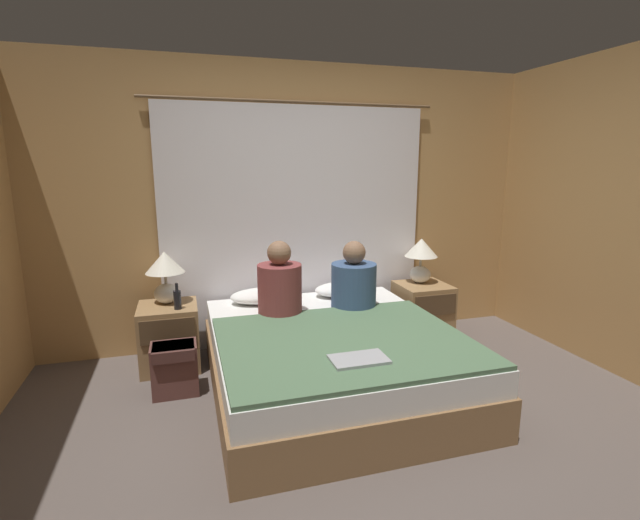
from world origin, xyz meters
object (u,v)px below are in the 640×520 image
at_px(nightstand_right, 422,311).
at_px(lamp_left, 165,271).
at_px(backpack_on_floor, 175,366).
at_px(nightstand_left, 169,336).
at_px(bed, 331,359).
at_px(lamp_right, 421,255).
at_px(pillow_right, 344,289).
at_px(beer_bottle_on_left_stand, 177,299).
at_px(pillow_left, 262,296).
at_px(laptop_on_bed, 359,359).
at_px(person_left_in_bed, 280,285).
at_px(person_right_in_bed, 354,282).

height_order(nightstand_right, lamp_left, lamp_left).
bearing_deg(lamp_left, backpack_on_floor, -85.70).
relative_size(nightstand_left, nightstand_right, 1.00).
bearing_deg(bed, lamp_right, 35.28).
distance_m(bed, backpack_on_floor, 1.13).
relative_size(pillow_right, backpack_on_floor, 1.44).
distance_m(nightstand_right, beer_bottle_on_left_stand, 2.24).
xyz_separation_m(nightstand_left, beer_bottle_on_left_stand, (0.08, -0.12, 0.34)).
bearing_deg(pillow_left, laptop_on_bed, -76.63).
bearing_deg(lamp_left, pillow_left, -1.64).
bearing_deg(beer_bottle_on_left_stand, person_left_in_bed, -13.84).
bearing_deg(pillow_left, person_left_in_bed, -77.06).
relative_size(nightstand_right, backpack_on_floor, 1.40).
height_order(nightstand_right, backpack_on_floor, nightstand_right).
relative_size(nightstand_left, person_left_in_bed, 0.88).
distance_m(nightstand_right, lamp_left, 2.35).
bearing_deg(pillow_right, person_left_in_bed, -151.39).
bearing_deg(laptop_on_bed, nightstand_left, 129.14).
distance_m(pillow_left, backpack_on_floor, 0.96).
relative_size(bed, nightstand_left, 3.78).
distance_m(lamp_left, person_left_in_bed, 0.94).
height_order(person_left_in_bed, laptop_on_bed, person_left_in_bed).
height_order(pillow_left, pillow_right, same).
relative_size(person_left_in_bed, laptop_on_bed, 1.75).
height_order(person_left_in_bed, person_right_in_bed, person_left_in_bed).
height_order(nightstand_left, person_left_in_bed, person_left_in_bed).
height_order(pillow_right, laptop_on_bed, pillow_right).
xyz_separation_m(bed, lamp_right, (1.15, 0.81, 0.56)).
distance_m(bed, lamp_right, 1.51).
height_order(bed, person_left_in_bed, person_left_in_bed).
relative_size(bed, lamp_right, 4.64).
bearing_deg(bed, nightstand_right, 32.64).
bearing_deg(lamp_left, pillow_right, -0.84).
height_order(nightstand_left, lamp_right, lamp_right).
xyz_separation_m(nightstand_left, pillow_right, (1.52, 0.05, 0.26)).
xyz_separation_m(lamp_right, person_left_in_bed, (-1.44, -0.38, -0.09)).
height_order(bed, nightstand_right, nightstand_right).
height_order(nightstand_left, pillow_left, pillow_left).
height_order(bed, nightstand_left, nightstand_left).
relative_size(beer_bottle_on_left_stand, backpack_on_floor, 0.56).
xyz_separation_m(bed, backpack_on_floor, (-1.10, 0.25, -0.02)).
bearing_deg(pillow_right, laptop_on_bed, -106.06).
height_order(lamp_right, person_right_in_bed, person_right_in_bed).
relative_size(person_right_in_bed, beer_bottle_on_left_stand, 2.69).
distance_m(bed, lamp_left, 1.51).
height_order(pillow_left, laptop_on_bed, pillow_left).
relative_size(nightstand_right, person_left_in_bed, 0.88).
xyz_separation_m(nightstand_left, lamp_left, (0.00, 0.08, 0.53)).
relative_size(nightstand_left, pillow_left, 0.97).
bearing_deg(lamp_right, nightstand_right, -90.00).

